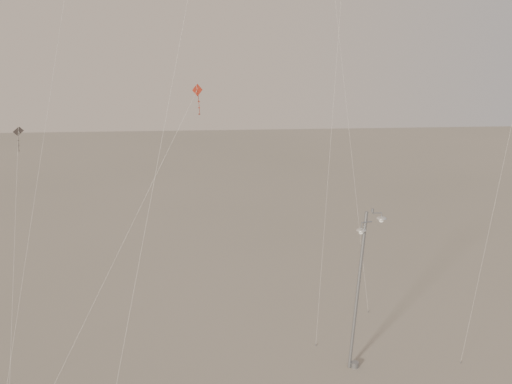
{
  "coord_description": "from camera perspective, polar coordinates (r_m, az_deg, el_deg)",
  "views": [
    {
      "loc": [
        -4.17,
        -27.79,
        19.34
      ],
      "look_at": [
        -1.74,
        5.0,
        10.43
      ],
      "focal_mm": 50.0,
      "sensor_mm": 36.0,
      "label": 1
    }
  ],
  "objects": [
    {
      "name": "kite_3",
      "position": [
        32.19,
        -8.5,
        0.2
      ],
      "size": [
        8.53,
        9.76,
        15.54
      ],
      "rotation": [
        0.0,
        0.0,
        -0.42
      ],
      "color": "maroon",
      "rests_on": "ground"
    },
    {
      "name": "street_lamp",
      "position": [
        38.2,
        8.36,
        -7.39
      ],
      "size": [
        1.75,
        0.72,
        8.98
      ],
      "color": "gray",
      "rests_on": "ground"
    },
    {
      "name": "kite_6",
      "position": [
        41.58,
        -18.63,
        -0.11
      ],
      "size": [
        1.29,
        10.25,
        12.29
      ],
      "rotation": [
        0.0,
        0.0,
        0.58
      ],
      "color": "#2C2624",
      "rests_on": "ground"
    }
  ]
}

